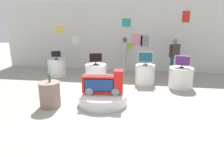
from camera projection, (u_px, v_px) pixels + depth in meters
ground_plane at (107, 103)px, 6.32m from camera, size 30.00×30.00×0.00m
back_wall_display at (123, 37)px, 10.09m from camera, size 11.82×0.13×3.23m
main_display_pedestal at (103, 99)px, 6.26m from camera, size 1.42×1.42×0.30m
novelty_firetruck_tv at (103, 84)px, 6.13m from camera, size 1.19×0.44×0.72m
display_pedestal_left_rear at (181, 78)px, 7.70m from camera, size 0.86×0.86×0.74m
tv_on_left_rear at (182, 61)px, 7.53m from camera, size 0.53×0.18×0.43m
display_pedestal_center_rear at (145, 74)px, 8.14m from camera, size 0.75×0.75×0.74m
tv_on_center_rear at (146, 58)px, 7.97m from camera, size 0.57×0.20×0.50m
display_pedestal_right_rear at (57, 68)px, 9.28m from camera, size 0.77×0.77×0.74m
tv_on_right_rear at (56, 55)px, 9.12m from camera, size 0.39×0.20×0.36m
display_pedestal_far_right at (96, 74)px, 8.22m from camera, size 0.82×0.82×0.74m
tv_on_far_right at (96, 58)px, 8.06m from camera, size 0.46×0.23×0.43m
side_table_round at (50, 94)px, 5.99m from camera, size 0.60×0.60×0.72m
bottle_on_side_table at (49, 79)px, 5.90m from camera, size 0.06×0.06×0.24m
shopper_browsing_near_truck at (125, 53)px, 9.40m from camera, size 0.24×0.56×1.66m
shopper_browsing_rear at (174, 55)px, 8.97m from camera, size 0.48×0.38×1.64m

